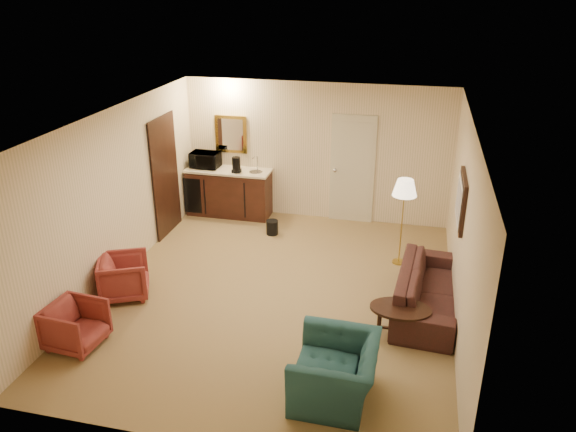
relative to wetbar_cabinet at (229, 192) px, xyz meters
name	(u,v)px	position (x,y,z in m)	size (l,w,h in m)	color
ground	(277,293)	(1.65, -2.72, -0.46)	(6.00, 6.00, 0.00)	#93774B
room_walls	(283,167)	(1.55, -1.95, 1.26)	(5.02, 6.01, 2.61)	beige
wetbar_cabinet	(229,192)	(0.00, 0.00, 0.00)	(1.64, 0.58, 0.92)	#3B1B12
sofa	(429,283)	(3.80, -2.62, -0.05)	(2.07, 0.61, 0.81)	black
teal_armchair	(336,363)	(2.81, -4.71, -0.01)	(1.03, 0.67, 0.90)	#1F464E
rose_chair_near	(124,275)	(-0.50, -3.28, -0.12)	(0.67, 0.63, 0.69)	maroon
rose_chair_far	(75,324)	(-0.50, -4.52, -0.13)	(0.63, 0.59, 0.65)	maroon
coffee_table	(399,323)	(3.45, -3.42, -0.24)	(0.78, 0.53, 0.45)	black
floor_lamp	(402,222)	(3.35, -1.32, 0.27)	(0.38, 0.38, 1.45)	#B1963B
waste_bin	(272,227)	(1.05, -0.72, -0.33)	(0.21, 0.21, 0.27)	black
microwave	(205,158)	(-0.47, 0.04, 0.64)	(0.54, 0.30, 0.37)	black
coffee_maker	(236,165)	(0.21, -0.11, 0.61)	(0.16, 0.16, 0.30)	black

